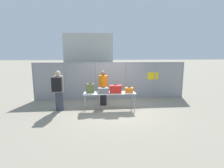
% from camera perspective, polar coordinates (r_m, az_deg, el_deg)
% --- Properties ---
extents(ground_plane, '(120.00, 120.00, 0.00)m').
position_cam_1_polar(ground_plane, '(8.06, 0.84, -7.94)').
color(ground_plane, gray).
extents(fence_section, '(8.22, 0.07, 2.01)m').
position_cam_1_polar(fence_section, '(9.50, -0.22, 1.34)').
color(fence_section, gray).
rests_on(fence_section, ground_plane).
extents(inspection_table, '(2.27, 0.63, 0.77)m').
position_cam_1_polar(inspection_table, '(7.73, -0.79, -3.28)').
color(inspection_table, silver).
rests_on(inspection_table, ground_plane).
extents(suitcase_olive, '(0.36, 0.26, 0.42)m').
position_cam_1_polar(suitcase_olive, '(7.73, -7.10, -1.41)').
color(suitcase_olive, '#566033').
rests_on(suitcase_olive, inspection_table).
extents(suitcase_grey, '(0.46, 0.32, 0.26)m').
position_cam_1_polar(suitcase_grey, '(7.64, -2.84, -2.10)').
color(suitcase_grey, slate).
rests_on(suitcase_grey, inspection_table).
extents(suitcase_red, '(0.51, 0.34, 0.36)m').
position_cam_1_polar(suitcase_red, '(7.67, 1.16, -1.65)').
color(suitcase_red, red).
rests_on(suitcase_red, inspection_table).
extents(suitcase_orange, '(0.38, 0.30, 0.25)m').
position_cam_1_polar(suitcase_orange, '(7.79, 5.64, -1.95)').
color(suitcase_orange, orange).
rests_on(suitcase_orange, inspection_table).
extents(traveler_hooded, '(0.43, 0.67, 1.75)m').
position_cam_1_polar(traveler_hooded, '(7.88, -17.11, -1.57)').
color(traveler_hooded, '#383D4C').
rests_on(traveler_hooded, ground_plane).
extents(security_worker_near, '(0.41, 0.41, 1.66)m').
position_cam_1_polar(security_worker_near, '(8.39, -2.88, -1.21)').
color(security_worker_near, black).
rests_on(security_worker_near, ground_plane).
extents(utility_trailer, '(3.54, 2.14, 0.66)m').
position_cam_1_polar(utility_trailer, '(12.25, 8.48, 0.04)').
color(utility_trailer, '#4C6B47').
rests_on(utility_trailer, ground_plane).
extents(distant_hangar, '(11.15, 8.43, 6.93)m').
position_cam_1_polar(distant_hangar, '(44.44, -7.58, 11.16)').
color(distant_hangar, '#B2B7B2').
rests_on(distant_hangar, ground_plane).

